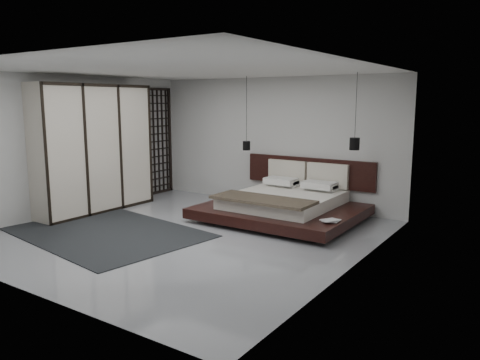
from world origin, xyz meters
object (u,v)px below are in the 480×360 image
Objects in this scene: lattice_screen at (158,141)px; wardrobe at (94,149)px; pendant_left at (246,145)px; rug at (107,232)px; pendant_right at (355,144)px; bed at (284,204)px.

wardrobe reaches higher than lattice_screen.
rug is at bearing -106.24° from pendant_left.
pendant_left is 0.47× the size of rug.
rug is (-0.90, -3.10, -1.34)m from pendant_left.
wardrobe is 0.80× the size of rug.
lattice_screen is at bearing 179.16° from pendant_right.
rug is (-2.10, -2.62, -0.29)m from bed.
rug is (1.75, -3.17, -1.29)m from lattice_screen.
lattice_screen is 1.84× the size of pendant_right.
pendant_right is at bearing -0.84° from lattice_screen.
wardrobe is (0.25, -2.16, 0.01)m from lattice_screen.
lattice_screen is 0.89× the size of bed.
pendant_left reaches higher than wardrobe.
pendant_left is 2.40m from pendant_right.
lattice_screen is 3.85m from rug.
pendant_left is at bearing 180.00° from pendant_right.
pendant_right is 0.53× the size of wardrobe.
bed reaches higher than rug.
rug is at bearing -136.82° from pendant_right.
pendant_left and pendant_right have the same top height.
pendant_left is 3.49m from rug.
lattice_screen is 5.06m from pendant_right.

